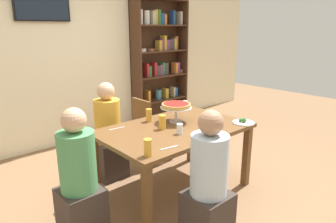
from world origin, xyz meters
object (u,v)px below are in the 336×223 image
object	(u,v)px
television	(42,4)
salad_plate_near_diner	(243,122)
diner_far_left	(108,138)
deep_dish_pizza_stand	(176,107)
beer_glass_amber_spare	(162,122)
water_glass_clear_far	(185,105)
bookshelf	(159,60)
diner_head_west	(79,185)
dining_table	(174,135)
cutlery_fork_far	(169,148)
diner_near_left	(208,189)
beer_glass_amber_short	(149,115)
chair_far_right	(149,127)
beer_glass_amber_tall	(148,148)
cutlery_knife_far	(178,111)
water_glass_clear_near	(180,129)
salad_plate_far_diner	(209,119)
cutlery_knife_near	(117,128)

from	to	relation	value
television	salad_plate_near_diner	world-z (taller)	television
diner_far_left	deep_dish_pizza_stand	distance (m)	0.91
beer_glass_amber_spare	water_glass_clear_far	bearing A→B (deg)	28.56
television	bookshelf	bearing A→B (deg)	-2.82
salad_plate_near_diner	deep_dish_pizza_stand	bearing A→B (deg)	134.61
diner_head_west	dining_table	bearing A→B (deg)	1.12
television	diner_head_west	distance (m)	2.71
dining_table	deep_dish_pizza_stand	world-z (taller)	deep_dish_pizza_stand
diner_far_left	salad_plate_near_diner	distance (m)	1.56
diner_head_west	water_glass_clear_far	bearing A→B (deg)	15.20
water_glass_clear_far	cutlery_fork_far	world-z (taller)	water_glass_clear_far
dining_table	television	size ratio (longest dim) A/B	2.08
beer_glass_amber_spare	salad_plate_near_diner	bearing A→B (deg)	-29.71
diner_near_left	cutlery_fork_far	distance (m)	0.47
diner_head_west	water_glass_clear_far	world-z (taller)	diner_head_west
deep_dish_pizza_stand	beer_glass_amber_short	distance (m)	0.32
beer_glass_amber_spare	water_glass_clear_far	xyz separation A→B (m)	(0.71, 0.39, -0.02)
bookshelf	water_glass_clear_far	distance (m)	1.85
diner_far_left	chair_far_right	world-z (taller)	diner_far_left
beer_glass_amber_short	beer_glass_amber_tall	bearing A→B (deg)	-128.61
salad_plate_near_diner	dining_table	bearing A→B (deg)	148.69
deep_dish_pizza_stand	beer_glass_amber_tall	size ratio (longest dim) A/B	2.39
cutlery_knife_far	diner_near_left	bearing A→B (deg)	66.54
television	deep_dish_pizza_stand	world-z (taller)	television
dining_table	diner_near_left	world-z (taller)	diner_near_left
television	diner_head_west	bearing A→B (deg)	-106.42
water_glass_clear_near	cutlery_fork_far	bearing A→B (deg)	-147.70
dining_table	water_glass_clear_near	size ratio (longest dim) A/B	15.19
diner_far_left	beer_glass_amber_tall	distance (m)	1.24
bookshelf	diner_near_left	bearing A→B (deg)	-123.28
cutlery_knife_far	water_glass_clear_far	bearing A→B (deg)	-162.17
diner_far_left	beer_glass_amber_tall	size ratio (longest dim) A/B	7.99
salad_plate_far_diner	diner_far_left	bearing A→B (deg)	131.66
beer_glass_amber_spare	cutlery_fork_far	world-z (taller)	beer_glass_amber_spare
diner_head_west	deep_dish_pizza_stand	size ratio (longest dim) A/B	3.34
television	cutlery_knife_far	xyz separation A→B (m)	(0.90, -1.69, -1.30)
cutlery_knife_far	beer_glass_amber_tall	bearing A→B (deg)	46.20
diner_head_west	water_glass_clear_near	world-z (taller)	diner_head_west
diner_near_left	salad_plate_far_diner	bearing A→B (deg)	-48.89
chair_far_right	water_glass_clear_near	xyz separation A→B (m)	(-0.36, -0.97, 0.30)
beer_glass_amber_spare	diner_head_west	bearing A→B (deg)	-175.98
diner_head_west	diner_far_left	distance (m)	1.09
cutlery_fork_far	cutlery_knife_far	world-z (taller)	same
bookshelf	cutlery_fork_far	xyz separation A→B (m)	(-1.90, -2.39, -0.42)
salad_plate_far_diner	water_glass_clear_far	xyz separation A→B (m)	(0.15, 0.53, 0.03)
bookshelf	salad_plate_far_diner	xyz separation A→B (m)	(-1.05, -2.11, -0.40)
diner_near_left	beer_glass_amber_short	distance (m)	1.18
cutlery_knife_far	dining_table	bearing A→B (deg)	53.13
chair_far_right	cutlery_knife_near	world-z (taller)	chair_far_right
beer_glass_amber_tall	water_glass_clear_near	xyz separation A→B (m)	(0.55, 0.21, -0.02)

